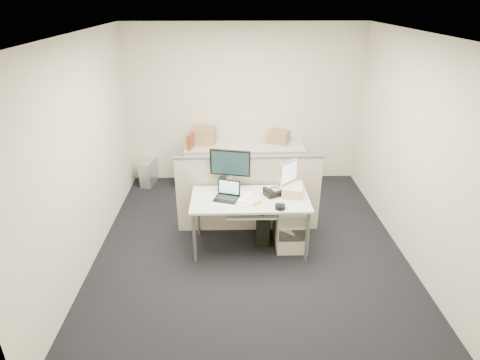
{
  "coord_description": "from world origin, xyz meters",
  "views": [
    {
      "loc": [
        -0.24,
        -4.51,
        3.1
      ],
      "look_at": [
        -0.12,
        0.15,
        0.92
      ],
      "focal_mm": 30.0,
      "sensor_mm": 36.0,
      "label": 1
    }
  ],
  "objects_px": {
    "desk": "(250,203)",
    "laptop": "(226,191)",
    "desk_phone": "(273,193)",
    "monitor_main": "(230,169)"
  },
  "relations": [
    {
      "from": "laptop",
      "to": "monitor_main",
      "type": "bearing_deg",
      "value": 99.84
    },
    {
      "from": "laptop",
      "to": "desk_phone",
      "type": "height_order",
      "value": "laptop"
    },
    {
      "from": "desk",
      "to": "desk_phone",
      "type": "bearing_deg",
      "value": 14.93
    },
    {
      "from": "monitor_main",
      "to": "desk_phone",
      "type": "relative_size",
      "value": 2.53
    },
    {
      "from": "laptop",
      "to": "desk_phone",
      "type": "relative_size",
      "value": 1.39
    },
    {
      "from": "desk",
      "to": "desk_phone",
      "type": "distance_m",
      "value": 0.33
    },
    {
      "from": "desk",
      "to": "laptop",
      "type": "bearing_deg",
      "value": -176.19
    },
    {
      "from": "monitor_main",
      "to": "desk_phone",
      "type": "xyz_separation_m",
      "value": [
        0.55,
        -0.24,
        -0.23
      ]
    },
    {
      "from": "desk",
      "to": "monitor_main",
      "type": "relative_size",
      "value": 2.8
    },
    {
      "from": "desk_phone",
      "to": "laptop",
      "type": "bearing_deg",
      "value": 162.58
    }
  ]
}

